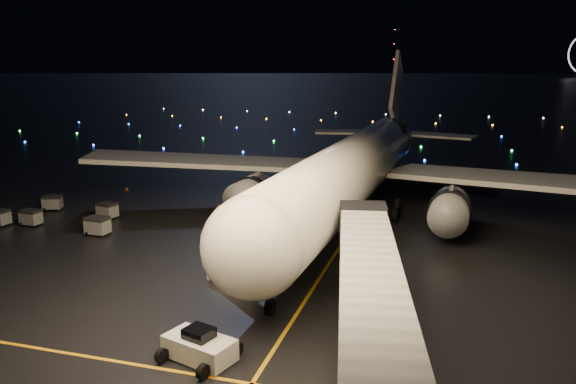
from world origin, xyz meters
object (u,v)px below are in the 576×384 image
at_px(baggage_cart_1, 98,226).
at_px(baggage_cart_2, 52,203).
at_px(pushback_tug, 199,344).
at_px(crew_c, 109,223).
at_px(baggage_cart_3, 31,218).
at_px(baggage_cart_0, 107,210).
at_px(airliner, 360,132).
at_px(belt_loader, 238,262).

relative_size(baggage_cart_1, baggage_cart_2, 1.08).
distance_m(pushback_tug, crew_c, 27.39).
relative_size(pushback_tug, baggage_cart_3, 2.07).
xyz_separation_m(baggage_cart_0, baggage_cart_1, (2.62, -5.50, 0.05)).
distance_m(crew_c, baggage_cart_0, 5.25).
height_order(airliner, baggage_cart_2, airliner).
bearing_deg(baggage_cart_0, crew_c, -41.56).
xyz_separation_m(pushback_tug, baggage_cart_2, (-29.93, 25.34, -0.11)).
bearing_deg(belt_loader, airliner, 101.69).
xyz_separation_m(baggage_cart_0, baggage_cart_2, (-7.93, 1.28, -0.01)).
bearing_deg(baggage_cart_1, airliner, 36.90).
distance_m(belt_loader, baggage_cart_1, 19.04).
distance_m(baggage_cart_0, baggage_cart_1, 6.09).
height_order(pushback_tug, belt_loader, belt_loader).
height_order(baggage_cart_1, baggage_cart_2, baggage_cart_1).
bearing_deg(pushback_tug, crew_c, 150.55).
height_order(belt_loader, baggage_cart_3, belt_loader).
distance_m(airliner, baggage_cart_3, 35.20).
height_order(belt_loader, baggage_cart_1, belt_loader).
bearing_deg(airliner, baggage_cart_3, -152.54).
bearing_deg(baggage_cart_2, baggage_cart_1, -52.91).
bearing_deg(baggage_cart_0, airliner, 34.01).
relative_size(airliner, pushback_tug, 16.05).
bearing_deg(baggage_cart_1, crew_c, 72.62).
xyz_separation_m(baggage_cart_2, baggage_cart_3, (2.06, -5.82, -0.02)).
bearing_deg(baggage_cart_1, belt_loader, -21.19).
bearing_deg(baggage_cart_3, airliner, 27.92).
bearing_deg(belt_loader, baggage_cart_2, 176.98).
distance_m(belt_loader, baggage_cart_3, 27.31).
relative_size(airliner, baggage_cart_2, 32.50).
bearing_deg(crew_c, pushback_tug, 26.55).
relative_size(airliner, crew_c, 37.66).
distance_m(belt_loader, crew_c, 19.18).
bearing_deg(baggage_cart_2, airliner, -5.73).
height_order(airliner, pushback_tug, airliner).
relative_size(crew_c, baggage_cart_0, 0.85).
relative_size(pushback_tug, crew_c, 2.35).
bearing_deg(airliner, baggage_cart_1, -143.20).
height_order(pushback_tug, baggage_cart_2, pushback_tug).
xyz_separation_m(belt_loader, crew_c, (-16.94, 8.94, -0.87)).
distance_m(airliner, crew_c, 27.47).
relative_size(crew_c, baggage_cart_1, 0.80).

